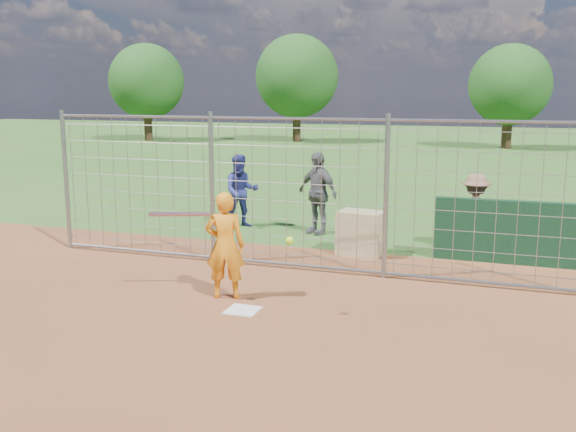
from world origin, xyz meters
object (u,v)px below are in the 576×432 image
at_px(bystander_a, 241,191).
at_px(bystander_b, 317,193).
at_px(equipment_bin, 361,233).
at_px(batter, 225,245).
at_px(bystander_c, 475,213).

height_order(bystander_a, bystander_b, bystander_b).
relative_size(bystander_b, equipment_bin, 2.15).
xyz_separation_m(bystander_a, equipment_bin, (3.02, -1.53, -0.40)).
height_order(batter, bystander_c, batter).
xyz_separation_m(batter, bystander_b, (0.00, 4.57, 0.09)).
bearing_deg(equipment_bin, batter, -105.28).
xyz_separation_m(bystander_a, bystander_b, (1.76, -0.07, 0.06)).
bearing_deg(equipment_bin, bystander_c, 33.31).
bearing_deg(batter, bystander_c, -144.75).
relative_size(bystander_a, equipment_bin, 1.99).
bearing_deg(batter, equipment_bin, -128.79).
bearing_deg(bystander_c, equipment_bin, 23.64).
bearing_deg(bystander_a, bystander_b, -30.29).
height_order(bystander_b, bystander_c, bystander_b).
bearing_deg(bystander_a, equipment_bin, -54.69).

